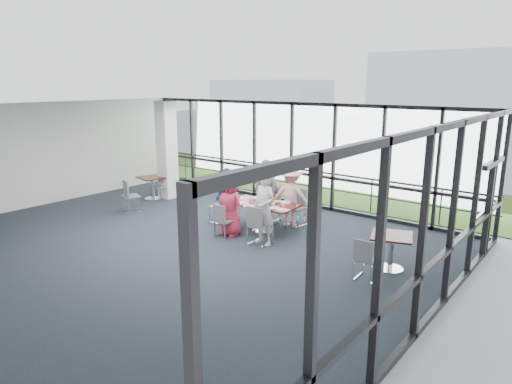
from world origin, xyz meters
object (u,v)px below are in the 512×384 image
Objects in this scene: diner_end at (228,196)px; structural_column at (167,150)px; side_table_left at (152,181)px; chair_spare_lb at (161,187)px; main_table at (263,208)px; chair_spare_la at (131,196)px; chair_spare_r at (367,259)px; diner_near_right at (264,209)px; chair_main_fl at (270,204)px; chair_main_nl at (224,221)px; side_table_right at (391,241)px; chair_main_nr at (260,225)px; diner_far_left at (266,191)px; diner_far_right at (291,196)px; diner_near_left at (230,206)px; chair_main_end at (219,206)px; chair_main_fr at (296,208)px.

structural_column is at bearing -103.95° from diner_end.
chair_spare_lb is (0.23, 0.17, -0.21)m from side_table_left.
main_table is 4.32m from chair_spare_la.
structural_column is 3.84× the size of chair_spare_r.
diner_near_right is 2.02m from chair_main_fl.
side_table_right is at bearing 9.91° from chair_main_nl.
diner_end is 3.20m from chair_spare_la.
side_table_left is at bearing 163.32° from chair_main_nr.
diner_far_left is 1.06× the size of diner_far_right.
structural_column reaches higher than diner_far_right.
main_table is at bearing 59.47° from diner_near_left.
diner_far_left reaches higher than chair_main_nr.
chair_spare_r is at bearing 77.20° from diner_end.
diner_far_left is at bearing 116.81° from main_table.
diner_far_right is at bearing 67.58° from chair_main_nl.
main_table is 1.97× the size of chair_spare_la.
structural_column is 2.07× the size of diner_end.
chair_spare_r is (3.87, -0.33, -0.35)m from diner_near_left.
chair_main_end is (-0.98, -1.04, -0.02)m from chair_main_fl.
chair_spare_la is (-2.77, -0.88, 0.04)m from chair_main_end.
side_table_right is at bearing 15.02° from diner_near_right.
side_table_left is 1.13× the size of chair_spare_lb.
chair_main_fl is at bearing 129.74° from diner_near_right.
chair_main_nr is 0.99× the size of chair_main_fl.
diner_near_right is at bearing 11.60° from chair_main_nl.
diner_far_right is 1.97× the size of chair_spare_lb.
diner_near_right is (0.63, -0.78, 0.26)m from main_table.
chair_main_nl is at bearing 173.92° from chair_spare_r.
chair_main_nr is (5.48, -1.20, -0.16)m from side_table_left.
diner_far_right reaches higher than chair_spare_r.
diner_end is 1.92m from chair_main_nr.
side_table_right is 3.08m from chair_main_nr.
chair_main_end reaches higher than chair_spare_lb.
chair_spare_la reaches higher than chair_main_nr.
diner_end is (3.75, -0.42, 0.15)m from side_table_left.
diner_far_left is at bearing 165.06° from side_table_right.
side_table_left is 0.35m from chair_spare_lb.
side_table_left is at bearing 136.40° from chair_spare_la.
structural_column is 1.68× the size of main_table.
diner_near_right reaches higher than chair_main_nl.
diner_far_right is 1.84× the size of chair_main_end.
chair_spare_r is at bearing -9.97° from chair_main_nr.
chair_spare_r is at bearing 77.46° from chair_main_end.
diner_near_left reaches higher than chair_spare_lb.
structural_column is 3.71m from diner_end.
chair_main_end reaches higher than chair_spare_r.
chair_spare_lb is 8.29m from chair_spare_r.
diner_end reaches higher than chair_spare_r.
chair_main_nr reaches higher than side_table_left.
chair_main_fr is at bearing 1.19° from structural_column.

